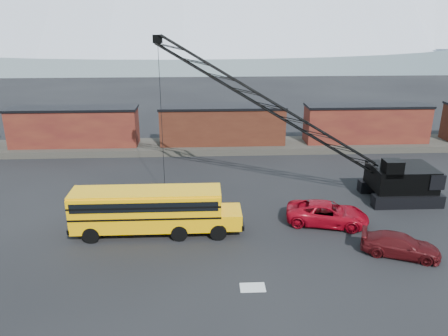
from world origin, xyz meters
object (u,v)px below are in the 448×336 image
at_px(crawler_crane, 283,113).
at_px(maroon_suv, 400,245).
at_px(red_pickup, 327,214).
at_px(school_bus, 152,209).

bearing_deg(crawler_crane, maroon_suv, -57.88).
distance_m(red_pickup, crawler_crane, 8.43).
bearing_deg(school_bus, red_pickup, 3.78).
xyz_separation_m(school_bus, red_pickup, (12.33, 0.81, -0.99)).
bearing_deg(school_bus, crawler_crane, 31.16).
bearing_deg(school_bus, maroon_suv, -13.09).
height_order(school_bus, crawler_crane, crawler_crane).
distance_m(maroon_suv, crawler_crane, 12.93).
height_order(red_pickup, crawler_crane, crawler_crane).
xyz_separation_m(school_bus, crawler_crane, (9.74, 5.89, 5.22)).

